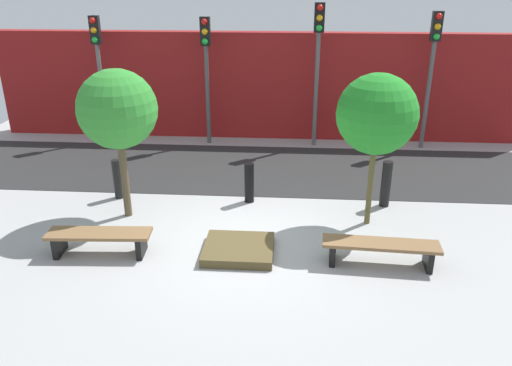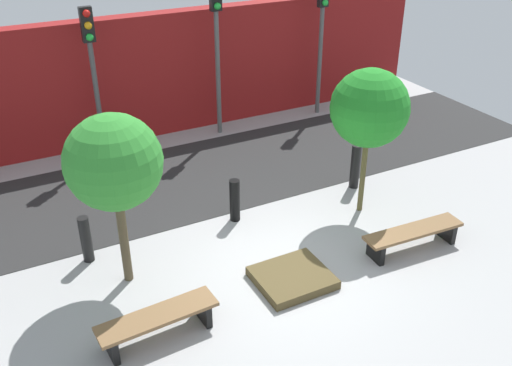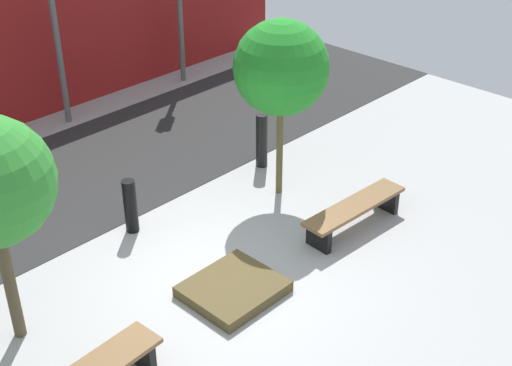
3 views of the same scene
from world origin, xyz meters
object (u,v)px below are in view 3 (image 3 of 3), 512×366
object	(u,v)px
bench_right	(354,211)
bollard_center	(262,141)
tree_behind_right_bench	(281,68)
bollard_left	(130,206)
planter_bed	(233,289)

from	to	relation	value
bench_right	bollard_center	size ratio (longest dim) A/B	1.97
tree_behind_right_bench	bollard_left	xyz separation A→B (m)	(-2.48, 0.87, -1.81)
bench_right	bollard_left	bearing A→B (deg)	138.43
bench_right	planter_bed	distance (m)	2.49
bollard_center	bollard_left	bearing A→B (deg)	180.00
bench_right	bollard_left	size ratio (longest dim) A/B	2.23
planter_bed	tree_behind_right_bench	world-z (taller)	tree_behind_right_bench
bollard_left	bollard_center	distance (m)	2.96
bollard_left	tree_behind_right_bench	bearing A→B (deg)	-19.28
bollard_center	tree_behind_right_bench	bearing A→B (deg)	-119.09
bench_right	bollard_left	world-z (taller)	bollard_left
bollard_left	planter_bed	bearing A→B (deg)	-90.00
planter_bed	bollard_left	xyz separation A→B (m)	(0.00, 2.26, 0.37)
planter_bed	bollard_center	distance (m)	3.75
bench_right	bollard_center	world-z (taller)	bollard_center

